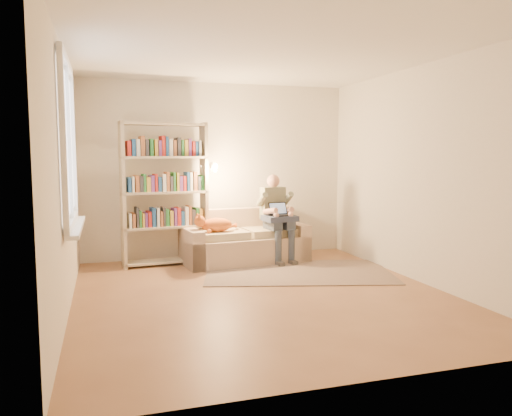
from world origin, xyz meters
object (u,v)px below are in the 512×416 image
object	(u,v)px
cat	(218,224)
laptop	(275,212)
sofa	(244,243)
bookshelf	(165,187)
person	(276,212)

from	to	relation	value
cat	laptop	xyz separation A→B (m)	(0.82, -0.05, 0.14)
sofa	laptop	xyz separation A→B (m)	(0.41, -0.20, 0.45)
cat	bookshelf	distance (m)	0.90
person	laptop	distance (m)	0.12
laptop	sofa	bearing A→B (deg)	147.84
person	bookshelf	size ratio (longest dim) A/B	0.63
sofa	person	xyz separation A→B (m)	(0.46, -0.09, 0.44)
cat	bookshelf	bearing A→B (deg)	152.61
sofa	bookshelf	world-z (taller)	bookshelf
sofa	bookshelf	distance (m)	1.38
bookshelf	cat	bearing A→B (deg)	-26.92
laptop	person	bearing A→B (deg)	57.49
cat	laptop	distance (m)	0.84
sofa	bookshelf	bearing A→B (deg)	168.23
sofa	person	world-z (taller)	person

